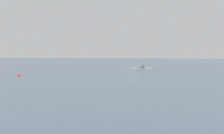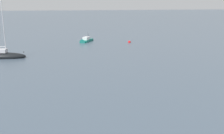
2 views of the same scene
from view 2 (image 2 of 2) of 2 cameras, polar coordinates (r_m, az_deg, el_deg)
sailboat_black_far at (r=51.06m, az=-23.08°, el=2.32°), size 3.56×8.59×12.62m
motorboat_teal_mid at (r=65.75m, az=-5.84°, el=5.81°), size 5.28×3.85×2.89m
mooring_buoy_far at (r=64.81m, az=3.89°, el=5.55°), size 0.69×0.69×0.69m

